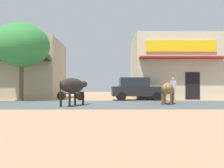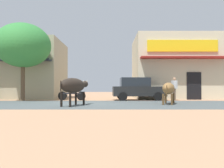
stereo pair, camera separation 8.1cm
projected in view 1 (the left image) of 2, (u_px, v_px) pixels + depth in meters
The scene contains 10 objects.
ground at pixel (79, 104), 13.43m from camera, with size 80.00×80.00×0.00m, color tan.
asphalt_road at pixel (79, 104), 13.43m from camera, with size 72.00×6.80×0.00m, color #50595A.
storefront_left_cafe at pixel (20, 70), 21.34m from camera, with size 7.05×6.71×4.99m.
storefront_right_club at pixel (171, 68), 21.47m from camera, with size 6.75×6.71×5.28m.
roadside_tree at pixel (22, 45), 16.80m from camera, with size 3.83×3.83×5.39m.
parked_hatchback_car at pixel (136, 89), 17.76m from camera, with size 3.88×1.97×1.64m.
parked_motorcycle at pixel (71, 94), 17.42m from camera, with size 2.01×0.27×1.07m.
cow_near_brown at pixel (73, 86), 12.18m from camera, with size 1.36×2.82×1.40m.
cow_far_dark at pixel (168, 89), 13.49m from camera, with size 1.27×2.73×1.19m.
pedestrian_by_shop at pixel (173, 87), 17.44m from camera, with size 0.38×0.61×1.65m.
Camera 1 is at (1.70, -13.46, 0.90)m, focal length 38.87 mm.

